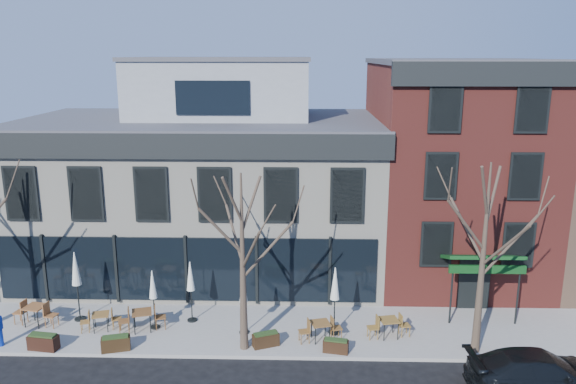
{
  "coord_description": "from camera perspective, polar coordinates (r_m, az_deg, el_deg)",
  "views": [
    {
      "loc": [
        5.25,
        -23.81,
        11.38
      ],
      "look_at": [
        4.56,
        2.0,
        5.04
      ],
      "focal_mm": 35.0,
      "sensor_mm": 36.0,
      "label": 1
    }
  ],
  "objects": [
    {
      "name": "cafe_set_1",
      "position": [
        25.24,
        -18.48,
        -12.22
      ],
      "size": [
        1.73,
        0.85,
        0.89
      ],
      "color": "brown",
      "rests_on": "sidewalk_front"
    },
    {
      "name": "umbrella_2",
      "position": [
        24.52,
        -9.88,
        -8.74
      ],
      "size": [
        0.43,
        0.43,
        2.71
      ],
      "color": "black",
      "rests_on": "sidewalk_front"
    },
    {
      "name": "tree_mid",
      "position": [
        21.42,
        -4.61,
        -6.98
      ],
      "size": [
        3.5,
        3.55,
        7.04
      ],
      "color": "#382B21",
      "rests_on": "sidewalk_front"
    },
    {
      "name": "sidewalk_side",
      "position": [
        35.9,
        -26.09,
        -6.02
      ],
      "size": [
        4.5,
        12.0,
        0.15
      ],
      "primitive_type": "cube",
      "color": "gray",
      "rests_on": "ground"
    },
    {
      "name": "cafe_set_0",
      "position": [
        26.64,
        -24.26,
        -11.15
      ],
      "size": [
        2.05,
        0.93,
        1.05
      ],
      "color": "brown",
      "rests_on": "sidewalk_front"
    },
    {
      "name": "umbrella_0",
      "position": [
        25.8,
        -20.75,
        -7.65
      ],
      "size": [
        0.5,
        0.5,
        3.1
      ],
      "color": "black",
      "rests_on": "sidewalk_front"
    },
    {
      "name": "red_brick_building",
      "position": [
        30.36,
        16.3,
        2.34
      ],
      "size": [
        8.2,
        11.78,
        11.18
      ],
      "color": "maroon",
      "rests_on": "ground"
    },
    {
      "name": "planter_2",
      "position": [
        22.92,
        -2.28,
        -14.73
      ],
      "size": [
        1.11,
        0.77,
        0.58
      ],
      "color": "black",
      "rests_on": "sidewalk_front"
    },
    {
      "name": "umbrella_1",
      "position": [
        24.28,
        -13.58,
        -9.43
      ],
      "size": [
        0.41,
        0.41,
        2.57
      ],
      "color": "black",
      "rests_on": "sidewalk_front"
    },
    {
      "name": "ground",
      "position": [
        26.91,
        -10.08,
        -11.44
      ],
      "size": [
        120.0,
        120.0,
        0.0
      ],
      "primitive_type": "plane",
      "color": "black",
      "rests_on": "ground"
    },
    {
      "name": "cafe_set_2",
      "position": [
        24.7,
        -14.59,
        -12.33
      ],
      "size": [
        2.03,
        1.02,
        1.04
      ],
      "color": "brown",
      "rests_on": "sidewalk_front"
    },
    {
      "name": "corner_building",
      "position": [
        30.08,
        -8.42,
        0.87
      ],
      "size": [
        18.39,
        10.39,
        11.1
      ],
      "color": "beige",
      "rests_on": "ground"
    },
    {
      "name": "cafe_set_5",
      "position": [
        23.81,
        10.2,
        -13.24
      ],
      "size": [
        1.86,
        0.85,
        0.95
      ],
      "color": "brown",
      "rests_on": "sidewalk_front"
    },
    {
      "name": "parked_sedan",
      "position": [
        22.06,
        24.22,
        -16.4
      ],
      "size": [
        5.1,
        2.29,
        1.45
      ],
      "primitive_type": "imported",
      "rotation": [
        0.0,
        0.0,
        1.62
      ],
      "color": "black",
      "rests_on": "ground"
    },
    {
      "name": "umbrella_3",
      "position": [
        23.25,
        -4.55,
        -10.01
      ],
      "size": [
        0.42,
        0.42,
        2.63
      ],
      "color": "black",
      "rests_on": "sidewalk_front"
    },
    {
      "name": "cafe_set_4",
      "position": [
        23.24,
        3.31,
        -13.74
      ],
      "size": [
        1.86,
        0.9,
        0.95
      ],
      "color": "brown",
      "rests_on": "sidewalk_front"
    },
    {
      "name": "umbrella_4",
      "position": [
        23.16,
        4.79,
        -9.61
      ],
      "size": [
        0.46,
        0.46,
        2.9
      ],
      "color": "black",
      "rests_on": "sidewalk_front"
    },
    {
      "name": "planter_1",
      "position": [
        23.59,
        -17.1,
        -14.46
      ],
      "size": [
        1.16,
        0.7,
        0.61
      ],
      "color": "#2F1F0F",
      "rests_on": "sidewalk_front"
    },
    {
      "name": "sidewalk_front",
      "position": [
        24.51,
        -3.43,
        -13.68
      ],
      "size": [
        33.5,
        4.7,
        0.15
      ],
      "primitive_type": "cube",
      "color": "gray",
      "rests_on": "ground"
    },
    {
      "name": "planter_3",
      "position": [
        22.57,
        4.87,
        -15.3
      ],
      "size": [
        1.03,
        0.57,
        0.54
      ],
      "color": "black",
      "rests_on": "sidewalk_front"
    },
    {
      "name": "tree_right",
      "position": [
        22.27,
        19.22,
        -6.29
      ],
      "size": [
        3.72,
        3.77,
        7.48
      ],
      "color": "#382B21",
      "rests_on": "sidewalk_front"
    },
    {
      "name": "planter_0",
      "position": [
        24.6,
        -23.6,
        -13.76
      ],
      "size": [
        1.21,
        0.62,
        0.64
      ],
      "color": "black",
      "rests_on": "sidewalk_front"
    }
  ]
}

